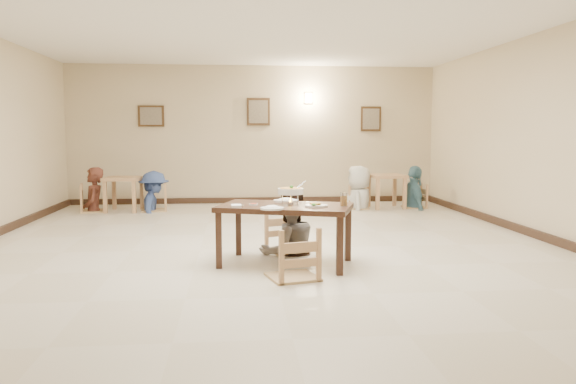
{
  "coord_description": "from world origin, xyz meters",
  "views": [
    {
      "loc": [
        -0.42,
        -7.37,
        1.54
      ],
      "look_at": [
        0.26,
        -0.21,
        0.78
      ],
      "focal_mm": 35.0,
      "sensor_mm": 36.0,
      "label": 1
    }
  ],
  "objects": [
    {
      "name": "bg_chair_ll",
      "position": [
        -3.19,
        3.85,
        0.51
      ],
      "size": [
        0.48,
        0.48,
        1.03
      ],
      "rotation": [
        0.0,
        0.0,
        1.78
      ],
      "color": "tan",
      "rests_on": "floor"
    },
    {
      "name": "floor",
      "position": [
        0.0,
        0.0,
        0.0
      ],
      "size": [
        10.0,
        10.0,
        0.0
      ],
      "primitive_type": "plane",
      "color": "beige",
      "rests_on": "ground"
    },
    {
      "name": "bg_diner_a",
      "position": [
        -3.19,
        3.85,
        0.87
      ],
      "size": [
        0.52,
        0.7,
        1.75
      ],
      "primitive_type": "imported",
      "rotation": [
        0.0,
        0.0,
        4.88
      ],
      "color": "#592C21",
      "rests_on": "floor"
    },
    {
      "name": "ceiling",
      "position": [
        0.0,
        0.0,
        3.0
      ],
      "size": [
        10.0,
        10.0,
        0.0
      ],
      "primitive_type": "plane",
      "color": "white",
      "rests_on": "wall_back"
    },
    {
      "name": "drink_glass",
      "position": [
        0.82,
        -1.1,
        0.78
      ],
      "size": [
        0.08,
        0.08,
        0.16
      ],
      "color": "white",
      "rests_on": "main_table"
    },
    {
      "name": "bg_chair_rl",
      "position": [
        2.09,
        3.82,
        0.44
      ],
      "size": [
        0.42,
        0.42,
        0.88
      ],
      "rotation": [
        0.0,
        0.0,
        1.39
      ],
      "color": "tan",
      "rests_on": "floor"
    },
    {
      "name": "rice_plate_near",
      "position": [
        -0.02,
        -1.28,
        0.72
      ],
      "size": [
        0.26,
        0.26,
        0.06
      ],
      "color": "white",
      "rests_on": "main_table"
    },
    {
      "name": "bg_table_right",
      "position": [
        2.68,
        3.86,
        0.56
      ],
      "size": [
        0.74,
        0.74,
        0.69
      ],
      "rotation": [
        0.0,
        0.0,
        0.08
      ],
      "color": "tan",
      "rests_on": "floor"
    },
    {
      "name": "main_table",
      "position": [
        0.16,
        -0.93,
        0.62
      ],
      "size": [
        1.69,
        1.27,
        0.7
      ],
      "rotation": [
        0.0,
        0.0,
        -0.32
      ],
      "color": "#3D2418",
      "rests_on": "floor"
    },
    {
      "name": "baseboard_right",
      "position": [
        3.97,
        0.0,
        0.06
      ],
      "size": [
        0.06,
        10.0,
        0.12
      ],
      "primitive_type": "cube",
      "color": "#322016",
      "rests_on": "floor"
    },
    {
      "name": "bg_table_left",
      "position": [
        -2.61,
        3.86,
        0.55
      ],
      "size": [
        0.74,
        0.74,
        0.68
      ],
      "rotation": [
        0.0,
        0.0,
        -0.1
      ],
      "color": "tan",
      "rests_on": "floor"
    },
    {
      "name": "bg_diner_c",
      "position": [
        2.09,
        3.82,
        0.88
      ],
      "size": [
        0.75,
        0.97,
        1.75
      ],
      "primitive_type": "imported",
      "rotation": [
        0.0,
        0.0,
        4.46
      ],
      "color": "silver",
      "rests_on": "floor"
    },
    {
      "name": "chair_far",
      "position": [
        0.24,
        -0.18,
        0.49
      ],
      "size": [
        0.46,
        0.46,
        0.99
      ],
      "rotation": [
        0.0,
        0.0,
        0.36
      ],
      "color": "tan",
      "rests_on": "floor"
    },
    {
      "name": "picture_a",
      "position": [
        -2.2,
        4.96,
        1.9
      ],
      "size": [
        0.55,
        0.04,
        0.45
      ],
      "color": "#3D2715",
      "rests_on": "wall_back"
    },
    {
      "name": "rice_plate_far",
      "position": [
        0.2,
        -0.62,
        0.72
      ],
      "size": [
        0.31,
        0.31,
        0.07
      ],
      "color": "white",
      "rests_on": "main_table"
    },
    {
      "name": "picture_b",
      "position": [
        0.1,
        4.96,
        2.0
      ],
      "size": [
        0.5,
        0.04,
        0.6
      ],
      "color": "#3D2715",
      "rests_on": "wall_back"
    },
    {
      "name": "wall_front",
      "position": [
        0.0,
        -5.0,
        1.5
      ],
      "size": [
        10.0,
        0.0,
        10.0
      ],
      "primitive_type": "plane",
      "rotation": [
        -1.57,
        0.0,
        0.0
      ],
      "color": "beige",
      "rests_on": "floor"
    },
    {
      "name": "chili_dish",
      "position": [
        -0.21,
        -0.91,
        0.71
      ],
      "size": [
        0.1,
        0.1,
        0.02
      ],
      "color": "white",
      "rests_on": "main_table"
    },
    {
      "name": "bg_diner_d",
      "position": [
        3.27,
        3.83,
        0.87
      ],
      "size": [
        0.46,
        1.03,
        1.74
      ],
      "primitive_type": "imported",
      "rotation": [
        0.0,
        0.0,
        1.53
      ],
      "color": "teal",
      "rests_on": "floor"
    },
    {
      "name": "curry_warmer",
      "position": [
        0.22,
        -0.92,
        0.86
      ],
      "size": [
        0.34,
        0.3,
        0.27
      ],
      "color": "silver",
      "rests_on": "main_table"
    },
    {
      "name": "wall_right",
      "position": [
        4.0,
        0.0,
        1.5
      ],
      "size": [
        0.0,
        10.0,
        10.0
      ],
      "primitive_type": "plane",
      "rotation": [
        1.57,
        0.0,
        -1.57
      ],
      "color": "beige",
      "rests_on": "floor"
    },
    {
      "name": "wall_back",
      "position": [
        0.0,
        5.0,
        1.5
      ],
      "size": [
        10.0,
        0.0,
        10.0
      ],
      "primitive_type": "plane",
      "rotation": [
        1.57,
        0.0,
        0.0
      ],
      "color": "beige",
      "rests_on": "floor"
    },
    {
      "name": "napkin_cutlery",
      "position": [
        -0.4,
        -1.06,
        0.72
      ],
      "size": [
        0.14,
        0.23,
        0.03
      ],
      "color": "white",
      "rests_on": "main_table"
    },
    {
      "name": "baseboard_back",
      "position": [
        0.0,
        4.97,
        0.06
      ],
      "size": [
        8.0,
        0.06,
        0.12
      ],
      "primitive_type": "cube",
      "color": "#322016",
      "rests_on": "floor"
    },
    {
      "name": "picture_c",
      "position": [
        2.6,
        4.96,
        1.85
      ],
      "size": [
        0.45,
        0.04,
        0.55
      ],
      "color": "#3D2715",
      "rests_on": "wall_back"
    },
    {
      "name": "main_diner",
      "position": [
        0.26,
        -0.3,
        0.81
      ],
      "size": [
        0.91,
        0.79,
        1.61
      ],
      "primitive_type": "imported",
      "rotation": [
        0.0,
        0.0,
        3.4
      ],
      "color": "gray",
      "rests_on": "floor"
    },
    {
      "name": "wall_sconce",
      "position": [
        1.2,
        4.96,
        2.3
      ],
      "size": [
        0.16,
        0.05,
        0.22
      ],
      "primitive_type": "cube",
      "color": "#FFD88C",
      "rests_on": "wall_back"
    },
    {
      "name": "chair_near",
      "position": [
        0.18,
        -1.57,
        0.53
      ],
      "size": [
        0.49,
        0.49,
        1.05
      ],
      "rotation": [
        0.0,
        0.0,
        3.39
      ],
      "color": "tan",
      "rests_on": "floor"
    },
    {
      "name": "bg_diner_b",
      "position": [
        -2.02,
        3.86,
        0.79
      ],
      "size": [
        0.63,
        1.05,
        1.59
      ],
      "primitive_type": "imported",
      "rotation": [
        0.0,
        0.0,
        1.61
      ],
      "color": "#3C538B",
      "rests_on": "floor"
    },
    {
      "name": "bg_chair_rr",
      "position": [
        3.27,
        3.83,
        0.47
      ],
      "size": [
        0.44,
        0.44,
        0.93
      ],
      "rotation": [
        0.0,
        0.0,
        -1.56
      ],
      "color": "tan",
      "rests_on": "floor"
    },
    {
      "name": "fried_plate",
      "position": [
        0.5,
        -1.13,
        0.72
      ],
      "size": [
        0.26,
        0.26,
        0.06
      ],
      "color": "white",
      "rests_on": "main_table"
    },
    {
      "name": "bg_chair_lr",
      "position": [
        -2.02,
        3.86,
        0.52
      ],
      "size": [
        0.49,
        0.49,
        1.04
      ],
      "rotation": [
        0.0,
        0.0,
        -1.45
      ],
      "color": "tan",
      "rests_on": "floor"
    }
  ]
}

